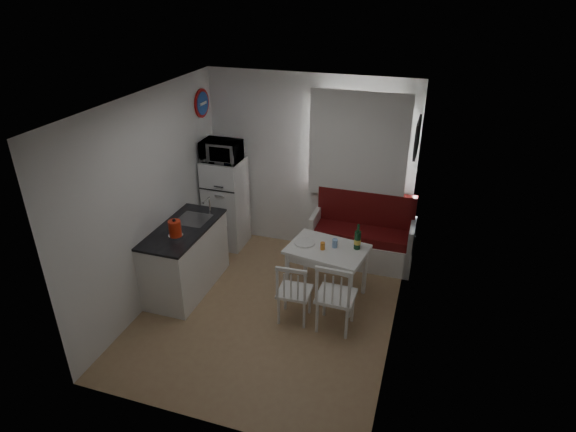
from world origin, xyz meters
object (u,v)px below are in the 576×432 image
(dining_table, at_px, (327,254))
(wine_bottle, at_px, (358,237))
(chair_left, at_px, (292,288))
(microwave, at_px, (221,151))
(bench, at_px, (362,240))
(chair_right, at_px, (335,292))
(kitchen_counter, at_px, (186,257))
(fridge, at_px, (226,203))
(kettle, at_px, (175,229))

(dining_table, distance_m, wine_bottle, 0.44)
(chair_left, bearing_deg, microwave, 133.10)
(bench, xyz_separation_m, microwave, (-2.05, -0.16, 1.18))
(chair_right, distance_m, wine_bottle, 0.83)
(kitchen_counter, relative_size, chair_right, 2.69)
(fridge, distance_m, kettle, 1.53)
(microwave, bearing_deg, wine_bottle, -18.88)
(bench, bearing_deg, chair_left, -107.93)
(microwave, bearing_deg, dining_table, -24.99)
(bench, distance_m, kettle, 2.67)
(dining_table, height_order, chair_right, chair_right)
(bench, height_order, dining_table, bench)
(dining_table, bearing_deg, kettle, -151.20)
(dining_table, bearing_deg, bench, 83.27)
(dining_table, distance_m, chair_left, 0.71)
(kitchen_counter, bearing_deg, bench, 33.23)
(chair_left, height_order, wine_bottle, wine_bottle)
(chair_left, bearing_deg, chair_right, -3.90)
(bench, distance_m, chair_left, 1.73)
(kitchen_counter, bearing_deg, chair_left, -10.48)
(wine_bottle, bearing_deg, fridge, 159.92)
(kitchen_counter, height_order, chair_left, kitchen_counter)
(bench, bearing_deg, dining_table, -105.90)
(dining_table, distance_m, chair_right, 0.71)
(chair_left, xyz_separation_m, wine_bottle, (0.60, 0.75, 0.38))
(dining_table, distance_m, fridge, 1.98)
(chair_left, bearing_deg, dining_table, 66.37)
(bench, xyz_separation_m, wine_bottle, (0.07, -0.89, 0.54))
(kettle, bearing_deg, wine_bottle, 19.03)
(fridge, relative_size, wine_bottle, 4.09)
(kitchen_counter, relative_size, chair_left, 3.02)
(kitchen_counter, height_order, dining_table, kitchen_counter)
(dining_table, xyz_separation_m, chair_left, (-0.25, -0.65, -0.13))
(chair_right, xyz_separation_m, wine_bottle, (0.10, 0.76, 0.32))
(microwave, bearing_deg, kettle, -88.81)
(chair_left, distance_m, fridge, 2.17)
(kitchen_counter, height_order, microwave, microwave)
(kitchen_counter, relative_size, fridge, 0.96)
(bench, xyz_separation_m, dining_table, (-0.28, -0.99, 0.29))
(wine_bottle, bearing_deg, kitchen_counter, -167.65)
(kitchen_counter, relative_size, kettle, 5.47)
(kitchen_counter, relative_size, bench, 0.91)
(chair_left, distance_m, wine_bottle, 1.04)
(fridge, bearing_deg, kitchen_counter, -90.90)
(chair_left, xyz_separation_m, kettle, (-1.49, 0.03, 0.52))
(chair_right, distance_m, kettle, 2.04)
(chair_left, bearing_deg, kitchen_counter, 166.81)
(microwave, height_order, wine_bottle, microwave)
(bench, height_order, wine_bottle, wine_bottle)
(microwave, xyz_separation_m, wine_bottle, (2.12, -0.73, -0.64))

